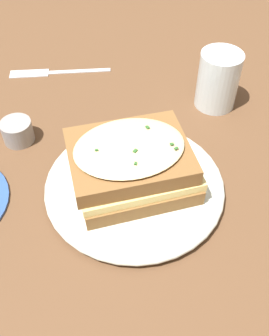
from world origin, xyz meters
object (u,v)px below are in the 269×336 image
Objects in this scene: dinner_plate at (134,186)px; sandwich at (132,165)px; water_glass at (218,80)px; condiment_pot at (17,131)px; fork at (48,72)px.

sandwich reaches higher than dinner_plate.
dinner_plate is 2.57× the size of water_glass.
sandwich reaches higher than condiment_pot.
dinner_plate is 1.39× the size of fork.
sandwich is at bearing 171.38° from condiment_pot.
dinner_plate is 0.20m from condiment_pot.
water_glass is at bearing -111.53° from fork.
fork is at bearing -39.62° from sandwich.
dinner_plate reaches higher than fork.
sandwich is (0.00, -0.00, 0.04)m from dinner_plate.
water_glass is 2.02× the size of condiment_pot.
condiment_pot is (0.19, -0.03, -0.03)m from sandwich.
fork is at bearing 4.06° from water_glass.
water_glass is at bearing -104.58° from dinner_plate.
water_glass is 0.31m from condiment_pot.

